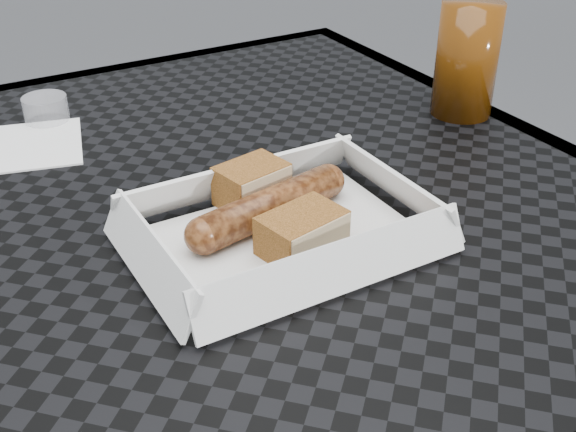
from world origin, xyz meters
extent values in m
cube|color=black|center=(0.00, 0.00, 0.74)|extent=(0.80, 0.80, 0.01)
cube|color=black|center=(0.00, 0.39, 0.73)|extent=(0.80, 0.03, 0.03)
cube|color=black|center=(0.39, 0.00, 0.73)|extent=(0.03, 0.80, 0.03)
cylinder|color=black|center=(0.35, 0.35, 0.36)|extent=(0.03, 0.03, 0.73)
cube|color=white|center=(0.03, -0.10, 0.75)|extent=(0.22, 0.15, 0.00)
cylinder|color=brown|center=(0.03, -0.08, 0.77)|extent=(0.14, 0.06, 0.03)
sphere|color=brown|center=(0.10, -0.06, 0.77)|extent=(0.03, 0.03, 0.03)
sphere|color=brown|center=(-0.03, -0.09, 0.77)|extent=(0.03, 0.03, 0.03)
cube|color=brown|center=(0.04, -0.04, 0.77)|extent=(0.07, 0.05, 0.04)
cube|color=brown|center=(0.04, -0.13, 0.77)|extent=(0.07, 0.06, 0.03)
cylinder|color=#EB470A|center=(0.10, -0.15, 0.75)|extent=(0.02, 0.02, 0.00)
torus|color=white|center=(0.10, -0.16, 0.75)|extent=(0.02, 0.02, 0.00)
cube|color=#B2D17F|center=(0.11, -0.15, 0.75)|extent=(0.02, 0.02, 0.00)
cube|color=white|center=(-0.12, 0.20, 0.75)|extent=(0.15, 0.15, 0.00)
cylinder|color=silver|center=(-0.08, 0.25, 0.76)|extent=(0.05, 0.05, 0.03)
cylinder|color=#502706|center=(0.35, 0.03, 0.81)|extent=(0.07, 0.07, 0.13)
camera|label=1|loc=(-0.22, -0.55, 1.08)|focal=45.00mm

